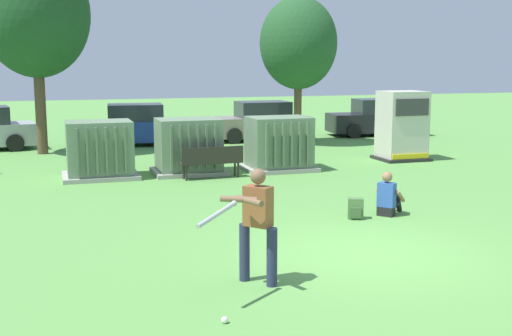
{
  "coord_description": "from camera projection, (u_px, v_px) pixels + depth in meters",
  "views": [
    {
      "loc": [
        -5.12,
        -9.84,
        3.29
      ],
      "look_at": [
        -0.9,
        3.5,
        1.0
      ],
      "focal_mm": 45.98,
      "sensor_mm": 36.0,
      "label": 1
    }
  ],
  "objects": [
    {
      "name": "tree_center_left",
      "position": [
        298.0,
        43.0,
        25.47
      ],
      "size": [
        3.02,
        3.02,
        5.77
      ],
      "color": "brown",
      "rests_on": "ground"
    },
    {
      "name": "parked_car_right_of_center",
      "position": [
        260.0,
        122.0,
        27.36
      ],
      "size": [
        4.23,
        1.98,
        1.62
      ],
      "color": "gray",
      "rests_on": "ground"
    },
    {
      "name": "tree_left",
      "position": [
        36.0,
        14.0,
        22.69
      ],
      "size": [
        3.73,
        3.73,
        7.12
      ],
      "color": "brown",
      "rests_on": "ground"
    },
    {
      "name": "park_bench",
      "position": [
        212.0,
        160.0,
        18.44
      ],
      "size": [
        1.82,
        0.51,
        0.92
      ],
      "color": "#2D2823",
      "rests_on": "ground"
    },
    {
      "name": "backpack",
      "position": [
        356.0,
        209.0,
        13.78
      ],
      "size": [
        0.37,
        0.35,
        0.44
      ],
      "color": "#4C723F",
      "rests_on": "ground"
    },
    {
      "name": "sports_ball",
      "position": [
        225.0,
        320.0,
        8.31
      ],
      "size": [
        0.09,
        0.09,
        0.09
      ],
      "primitive_type": "sphere",
      "color": "white",
      "rests_on": "ground"
    },
    {
      "name": "seated_spectator",
      "position": [
        388.0,
        198.0,
        14.12
      ],
      "size": [
        0.76,
        0.71,
        0.96
      ],
      "color": "black",
      "rests_on": "ground"
    },
    {
      "name": "transformer_west",
      "position": [
        100.0,
        150.0,
        18.53
      ],
      "size": [
        2.1,
        1.7,
        1.62
      ],
      "color": "#9E9B93",
      "rests_on": "ground"
    },
    {
      "name": "transformer_mid_west",
      "position": [
        188.0,
        147.0,
        19.28
      ],
      "size": [
        2.1,
        1.7,
        1.62
      ],
      "color": "#9E9B93",
      "rests_on": "ground"
    },
    {
      "name": "ground_plane",
      "position": [
        367.0,
        254.0,
        11.31
      ],
      "size": [
        96.0,
        96.0,
        0.0
      ],
      "primitive_type": "plane",
      "color": "#5B9947"
    },
    {
      "name": "transformer_mid_east",
      "position": [
        279.0,
        144.0,
        19.87
      ],
      "size": [
        2.1,
        1.7,
        1.62
      ],
      "color": "#9E9B93",
      "rests_on": "ground"
    },
    {
      "name": "generator_enclosure",
      "position": [
        402.0,
        126.0,
        21.88
      ],
      "size": [
        1.6,
        1.4,
        2.3
      ],
      "color": "#262626",
      "rests_on": "ground"
    },
    {
      "name": "parked_car_left_of_center",
      "position": [
        133.0,
        126.0,
        25.74
      ],
      "size": [
        4.34,
        2.2,
        1.62
      ],
      "color": "navy",
      "rests_on": "ground"
    },
    {
      "name": "parked_car_rightmost",
      "position": [
        376.0,
        118.0,
        29.17
      ],
      "size": [
        4.37,
        2.28,
        1.62
      ],
      "color": "black",
      "rests_on": "ground"
    },
    {
      "name": "batter",
      "position": [
        256.0,
        221.0,
        9.62
      ],
      "size": [
        1.38,
        1.25,
        1.74
      ],
      "color": "#282D4C",
      "rests_on": "ground"
    }
  ]
}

